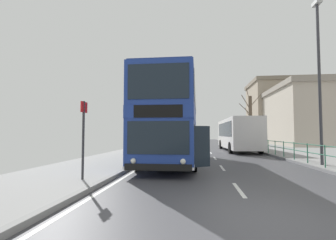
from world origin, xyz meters
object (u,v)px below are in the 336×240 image
Objects in this scene: street_lamp_far_side at (319,69)px; bare_tree_far_00 at (250,120)px; background_bus_far_lane at (237,134)px; background_building_02 at (324,115)px; bus_stop_sign_near at (83,131)px; background_building_00 at (286,112)px; double_decker_bus_main at (173,121)px.

street_lamp_far_side reaches higher than bare_tree_far_00.
background_bus_far_lane is 12.59m from street_lamp_far_side.
street_lamp_far_side is at bearing -115.76° from background_building_02.
background_building_00 is (21.09, 43.10, 4.21)m from bus_stop_sign_near.
background_bus_far_lane is 0.79× the size of background_building_00.
bus_stop_sign_near is 48.17m from background_building_00.
double_decker_bus_main is at bearing -128.90° from background_building_02.
background_building_02 is at bearing 54.17° from bus_stop_sign_near.
background_building_02 is (19.89, 24.65, 1.99)m from double_decker_bus_main.
bare_tree_far_00 reaches higher than double_decker_bus_main.
background_bus_far_lane is at bearing -136.34° from background_building_02.
background_building_00 is at bearing 95.69° from background_building_02.
bus_stop_sign_near is 0.17× the size of background_building_02.
bare_tree_far_00 is at bearing -150.61° from background_building_02.
background_bus_far_lane is at bearing 99.83° from street_lamp_far_side.
street_lamp_far_side is at bearing 26.89° from bus_stop_sign_near.
background_building_00 is 12.38m from background_building_02.
street_lamp_far_side is 28.78m from background_building_02.
background_building_02 is (14.59, 13.92, 2.68)m from background_bus_far_lane.
bare_tree_far_00 reaches higher than bus_stop_sign_near.
background_building_00 is (13.37, 26.13, 4.30)m from background_bus_far_lane.
street_lamp_far_side is (9.80, 4.97, 3.09)m from bus_stop_sign_near.
bus_stop_sign_near is at bearing -125.83° from background_building_02.
double_decker_bus_main reaches higher than bus_stop_sign_near.
background_bus_far_lane is at bearing 63.70° from double_decker_bus_main.
street_lamp_far_side reaches higher than background_bus_far_lane.
street_lamp_far_side is 0.61× the size of background_building_00.
bus_stop_sign_near is (-2.42, -6.24, -0.60)m from double_decker_bus_main.
background_building_02 reaches higher than street_lamp_far_side.
street_lamp_far_side is at bearing -91.98° from bare_tree_far_00.
background_building_02 is (11.84, 6.67, 0.98)m from bare_tree_far_00.
double_decker_bus_main is 7.89m from street_lamp_far_side.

